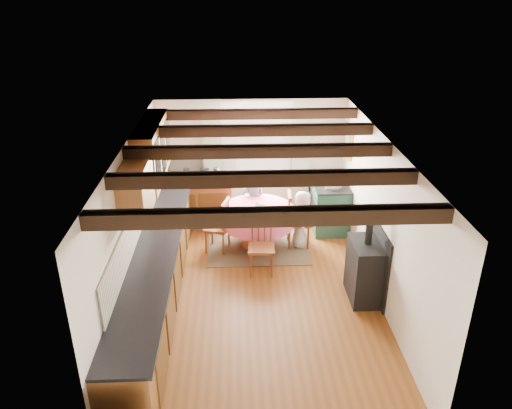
{
  "coord_description": "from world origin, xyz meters",
  "views": [
    {
      "loc": [
        -0.32,
        -6.28,
        4.42
      ],
      "look_at": [
        0.0,
        0.8,
        1.15
      ],
      "focal_mm": 34.4,
      "sensor_mm": 36.0,
      "label": 1
    }
  ],
  "objects_px": {
    "dining_table": "(258,228)",
    "chair_right": "(299,219)",
    "aga_range": "(329,205)",
    "cup": "(257,206)",
    "child_right": "(302,219)",
    "chair_near": "(261,246)",
    "chair_left": "(217,225)",
    "child_far": "(253,202)",
    "cast_iron_stove": "(366,256)"
  },
  "relations": [
    {
      "from": "dining_table",
      "to": "chair_left",
      "type": "xyz_separation_m",
      "value": [
        -0.72,
        -0.08,
        0.11
      ]
    },
    {
      "from": "child_far",
      "to": "chair_left",
      "type": "bearing_deg",
      "value": 42.27
    },
    {
      "from": "dining_table",
      "to": "chair_left",
      "type": "distance_m",
      "value": 0.74
    },
    {
      "from": "chair_near",
      "to": "cup",
      "type": "height_order",
      "value": "chair_near"
    },
    {
      "from": "chair_left",
      "to": "child_far",
      "type": "height_order",
      "value": "child_far"
    },
    {
      "from": "chair_right",
      "to": "cup",
      "type": "xyz_separation_m",
      "value": [
        -0.74,
        -0.03,
        0.3
      ]
    },
    {
      "from": "aga_range",
      "to": "cup",
      "type": "height_order",
      "value": "aga_range"
    },
    {
      "from": "cup",
      "to": "chair_right",
      "type": "bearing_deg",
      "value": 2.19
    },
    {
      "from": "cup",
      "to": "chair_near",
      "type": "bearing_deg",
      "value": -88.36
    },
    {
      "from": "chair_left",
      "to": "chair_right",
      "type": "relative_size",
      "value": 0.96
    },
    {
      "from": "chair_left",
      "to": "cup",
      "type": "height_order",
      "value": "chair_left"
    },
    {
      "from": "chair_near",
      "to": "child_right",
      "type": "height_order",
      "value": "child_right"
    },
    {
      "from": "chair_near",
      "to": "child_far",
      "type": "height_order",
      "value": "child_far"
    },
    {
      "from": "chair_left",
      "to": "aga_range",
      "type": "height_order",
      "value": "chair_left"
    },
    {
      "from": "dining_table",
      "to": "cup",
      "type": "xyz_separation_m",
      "value": [
        -0.01,
        0.01,
        0.42
      ]
    },
    {
      "from": "chair_left",
      "to": "child_far",
      "type": "relative_size",
      "value": 0.82
    },
    {
      "from": "child_right",
      "to": "chair_left",
      "type": "bearing_deg",
      "value": 100.96
    },
    {
      "from": "child_far",
      "to": "child_right",
      "type": "bearing_deg",
      "value": 140.08
    },
    {
      "from": "chair_left",
      "to": "cup",
      "type": "bearing_deg",
      "value": 114.0
    },
    {
      "from": "chair_left",
      "to": "aga_range",
      "type": "bearing_deg",
      "value": 127.24
    },
    {
      "from": "aga_range",
      "to": "child_far",
      "type": "distance_m",
      "value": 1.47
    },
    {
      "from": "dining_table",
      "to": "chair_near",
      "type": "xyz_separation_m",
      "value": [
        0.01,
        -0.86,
        0.11
      ]
    },
    {
      "from": "cast_iron_stove",
      "to": "cup",
      "type": "distance_m",
      "value": 2.23
    },
    {
      "from": "chair_right",
      "to": "aga_range",
      "type": "relative_size",
      "value": 1.01
    },
    {
      "from": "chair_right",
      "to": "cast_iron_stove",
      "type": "xyz_separation_m",
      "value": [
        0.79,
        -1.66,
        0.21
      ]
    },
    {
      "from": "chair_left",
      "to": "dining_table",
      "type": "bearing_deg",
      "value": 113.22
    },
    {
      "from": "dining_table",
      "to": "chair_near",
      "type": "relative_size",
      "value": 1.28
    },
    {
      "from": "dining_table",
      "to": "aga_range",
      "type": "relative_size",
      "value": 1.26
    },
    {
      "from": "chair_near",
      "to": "cast_iron_stove",
      "type": "relative_size",
      "value": 0.68
    },
    {
      "from": "chair_left",
      "to": "child_far",
      "type": "distance_m",
      "value": 0.97
    },
    {
      "from": "chair_near",
      "to": "aga_range",
      "type": "relative_size",
      "value": 0.98
    },
    {
      "from": "cup",
      "to": "chair_left",
      "type": "bearing_deg",
      "value": -172.59
    },
    {
      "from": "chair_right",
      "to": "child_right",
      "type": "distance_m",
      "value": 0.08
    },
    {
      "from": "chair_right",
      "to": "cast_iron_stove",
      "type": "height_order",
      "value": "cast_iron_stove"
    },
    {
      "from": "chair_right",
      "to": "cup",
      "type": "distance_m",
      "value": 0.8
    },
    {
      "from": "dining_table",
      "to": "child_far",
      "type": "relative_size",
      "value": 1.06
    },
    {
      "from": "aga_range",
      "to": "child_right",
      "type": "bearing_deg",
      "value": -130.45
    },
    {
      "from": "dining_table",
      "to": "chair_near",
      "type": "distance_m",
      "value": 0.87
    },
    {
      "from": "child_right",
      "to": "dining_table",
      "type": "bearing_deg",
      "value": 97.49
    },
    {
      "from": "chair_near",
      "to": "cup",
      "type": "distance_m",
      "value": 0.92
    },
    {
      "from": "dining_table",
      "to": "cup",
      "type": "height_order",
      "value": "cup"
    },
    {
      "from": "cup",
      "to": "dining_table",
      "type": "bearing_deg",
      "value": -40.61
    },
    {
      "from": "cup",
      "to": "cast_iron_stove",
      "type": "bearing_deg",
      "value": -46.93
    },
    {
      "from": "child_right",
      "to": "child_far",
      "type": "bearing_deg",
      "value": 61.9
    },
    {
      "from": "cast_iron_stove",
      "to": "cup",
      "type": "xyz_separation_m",
      "value": [
        -1.52,
        1.63,
        0.08
      ]
    },
    {
      "from": "cup",
      "to": "aga_range",
      "type": "bearing_deg",
      "value": 26.62
    },
    {
      "from": "chair_near",
      "to": "cast_iron_stove",
      "type": "distance_m",
      "value": 1.7
    },
    {
      "from": "aga_range",
      "to": "child_far",
      "type": "height_order",
      "value": "child_far"
    },
    {
      "from": "chair_right",
      "to": "cast_iron_stove",
      "type": "relative_size",
      "value": 0.7
    },
    {
      "from": "dining_table",
      "to": "chair_right",
      "type": "bearing_deg",
      "value": 2.91
    }
  ]
}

